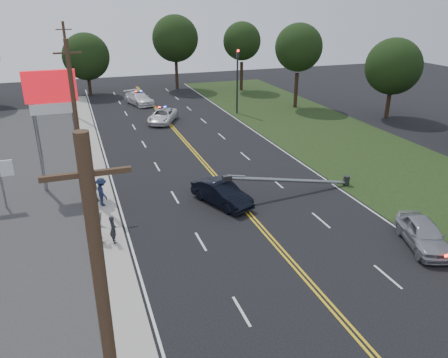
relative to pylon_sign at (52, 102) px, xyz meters
name	(u,v)px	position (x,y,z in m)	size (l,w,h in m)	color
ground	(297,269)	(10.50, -14.00, -6.00)	(120.00, 120.00, 0.00)	black
sidewalk	(101,207)	(2.10, -4.00, -5.94)	(1.80, 70.00, 0.12)	#A19C91
grass_verge	(391,167)	(24.00, -4.00, -5.99)	(12.00, 80.00, 0.01)	black
centerline_yellow	(228,190)	(10.50, -4.00, -5.99)	(0.36, 80.00, 0.00)	gold
pylon_sign	(52,102)	(0.00, 0.00, 0.00)	(3.20, 0.35, 8.00)	gray
small_sign	(0,173)	(-3.50, -2.00, -3.66)	(1.60, 0.14, 3.10)	gray
traffic_signal	(237,76)	(18.80, 16.00, -1.79)	(0.28, 0.41, 7.05)	#2D2D30
fallen_streetlight	(297,180)	(14.69, -6.00, -5.08)	(9.36, 0.44, 1.91)	#2D2D30
utility_pole_near	(109,351)	(1.30, -22.00, -0.91)	(1.60, 0.28, 10.00)	#382619
utility_pole_mid	(77,122)	(1.30, -2.00, -0.91)	(1.60, 0.28, 10.00)	#382619
utility_pole_far	(69,71)	(1.30, 20.00, -0.91)	(1.60, 0.28, 10.00)	#382619
tree_6	(86,57)	(3.65, 32.13, -0.95)	(6.09, 6.09, 8.10)	black
tree_7	(175,39)	(15.81, 32.46, 0.96)	(6.38, 6.38, 10.17)	black
tree_8	(242,41)	(24.22, 28.47, 0.70)	(5.17, 5.17, 9.30)	black
tree_9	(299,48)	(26.47, 16.46, 0.92)	(5.42, 5.42, 9.66)	black
tree_13	(393,66)	(33.57, 8.67, -0.49)	(5.86, 5.86, 8.45)	black
crashed_sedan	(222,193)	(9.39, -5.93, -5.26)	(1.55, 4.45, 1.46)	black
waiting_sedan	(424,234)	(17.69, -14.29, -5.27)	(1.73, 4.29, 1.46)	#94969B
emergency_a	(163,116)	(10.00, 14.89, -5.31)	(2.28, 4.94, 1.37)	silver
emergency_b	(139,98)	(9.00, 24.09, -5.25)	(2.10, 5.16, 1.50)	white
bystander_a	(113,229)	(2.39, -8.70, -5.11)	(0.56, 0.37, 1.53)	#212128
bystander_b	(100,226)	(1.77, -8.27, -5.03)	(0.82, 0.64, 1.69)	#A6A6AB
bystander_c	(102,192)	(2.24, -3.89, -4.97)	(1.18, 0.68, 1.82)	#19223E
bystander_d	(94,187)	(1.80, -3.14, -4.88)	(1.17, 0.49, 2.00)	#524942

